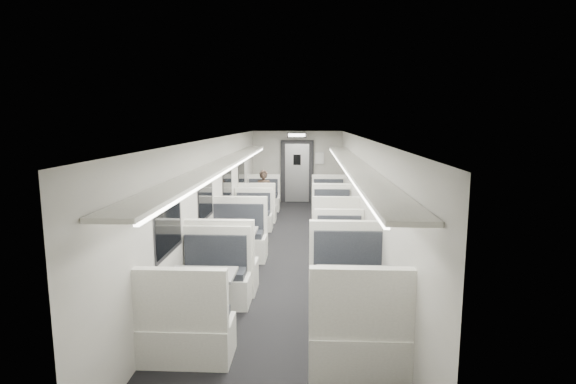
# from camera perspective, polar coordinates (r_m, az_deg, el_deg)

# --- Properties ---
(room) EXTENTS (3.24, 12.24, 2.64)m
(room) POSITION_cam_1_polar(r_m,az_deg,el_deg) (9.20, 0.13, -0.60)
(room) COLOR black
(room) RESTS_ON ground
(booth_left_a) EXTENTS (1.00, 2.03, 1.09)m
(booth_left_a) POSITION_cam_1_polar(r_m,az_deg,el_deg) (13.08, -3.51, -1.43)
(booth_left_a) COLOR white
(booth_left_a) RESTS_ON room
(booth_left_b) EXTENTS (0.97, 1.96, 1.05)m
(booth_left_b) POSITION_cam_1_polar(r_m,az_deg,el_deg) (10.71, -4.92, -3.89)
(booth_left_b) COLOR white
(booth_left_b) RESTS_ON room
(booth_left_c) EXTENTS (1.14, 2.31, 1.24)m
(booth_left_c) POSITION_cam_1_polar(r_m,az_deg,el_deg) (8.23, -7.32, -7.48)
(booth_left_c) COLOR white
(booth_left_c) RESTS_ON room
(booth_left_d) EXTENTS (1.07, 2.17, 1.16)m
(booth_left_d) POSITION_cam_1_polar(r_m,az_deg,el_deg) (6.25, -10.83, -13.29)
(booth_left_d) COLOR white
(booth_left_d) RESTS_ON room
(booth_right_a) EXTENTS (1.01, 2.05, 1.10)m
(booth_right_a) POSITION_cam_1_polar(r_m,az_deg,el_deg) (13.00, 5.29, -1.51)
(booth_right_a) COLOR white
(booth_right_a) RESTS_ON room
(booth_right_b) EXTENTS (1.03, 2.09, 1.12)m
(booth_right_b) POSITION_cam_1_polar(r_m,az_deg,el_deg) (10.85, 5.79, -3.61)
(booth_right_b) COLOR white
(booth_right_b) RESTS_ON room
(booth_right_c) EXTENTS (0.96, 1.94, 1.04)m
(booth_right_c) POSITION_cam_1_polar(r_m,az_deg,el_deg) (8.12, 6.84, -8.19)
(booth_right_c) COLOR white
(booth_right_c) RESTS_ON room
(booth_right_d) EXTENTS (1.16, 2.35, 1.26)m
(booth_right_d) POSITION_cam_1_polar(r_m,az_deg,el_deg) (6.02, 8.37, -13.75)
(booth_right_d) COLOR white
(booth_right_d) RESTS_ON room
(passenger) EXTENTS (0.54, 0.39, 1.39)m
(passenger) POSITION_cam_1_polar(r_m,az_deg,el_deg) (12.55, -3.09, -0.35)
(passenger) COLOR black
(passenger) RESTS_ON room
(window_a) EXTENTS (0.02, 1.18, 0.84)m
(window_a) POSITION_cam_1_polar(r_m,az_deg,el_deg) (12.68, -5.90, 2.71)
(window_a) COLOR black
(window_a) RESTS_ON room
(window_b) EXTENTS (0.02, 1.18, 0.84)m
(window_b) POSITION_cam_1_polar(r_m,az_deg,el_deg) (10.53, -7.69, 1.37)
(window_b) COLOR black
(window_b) RESTS_ON room
(window_c) EXTENTS (0.02, 1.18, 0.84)m
(window_c) POSITION_cam_1_polar(r_m,az_deg,el_deg) (8.40, -10.38, -0.65)
(window_c) COLOR black
(window_c) RESTS_ON room
(window_d) EXTENTS (0.02, 1.18, 0.84)m
(window_d) POSITION_cam_1_polar(r_m,az_deg,el_deg) (6.32, -14.88, -4.02)
(window_d) COLOR black
(window_d) RESTS_ON room
(luggage_rack_left) EXTENTS (0.46, 10.40, 0.09)m
(luggage_rack_left) POSITION_cam_1_polar(r_m,az_deg,el_deg) (8.95, -7.95, 3.66)
(luggage_rack_left) COLOR white
(luggage_rack_left) RESTS_ON room
(luggage_rack_right) EXTENTS (0.46, 10.40, 0.09)m
(luggage_rack_right) POSITION_cam_1_polar(r_m,az_deg,el_deg) (8.84, 8.15, 3.59)
(luggage_rack_right) COLOR white
(luggage_rack_right) RESTS_ON room
(vestibule_door) EXTENTS (1.10, 0.13, 2.10)m
(vestibule_door) POSITION_cam_1_polar(r_m,az_deg,el_deg) (15.09, 1.16, 2.58)
(vestibule_door) COLOR black
(vestibule_door) RESTS_ON room
(exit_sign) EXTENTS (0.62, 0.12, 0.16)m
(exit_sign) POSITION_cam_1_polar(r_m,az_deg,el_deg) (14.52, 1.12, 7.24)
(exit_sign) COLOR black
(exit_sign) RESTS_ON room
(wall_notice) EXTENTS (0.32, 0.02, 0.40)m
(wall_notice) POSITION_cam_1_polar(r_m,az_deg,el_deg) (15.03, 4.03, 4.30)
(wall_notice) COLOR silver
(wall_notice) RESTS_ON room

